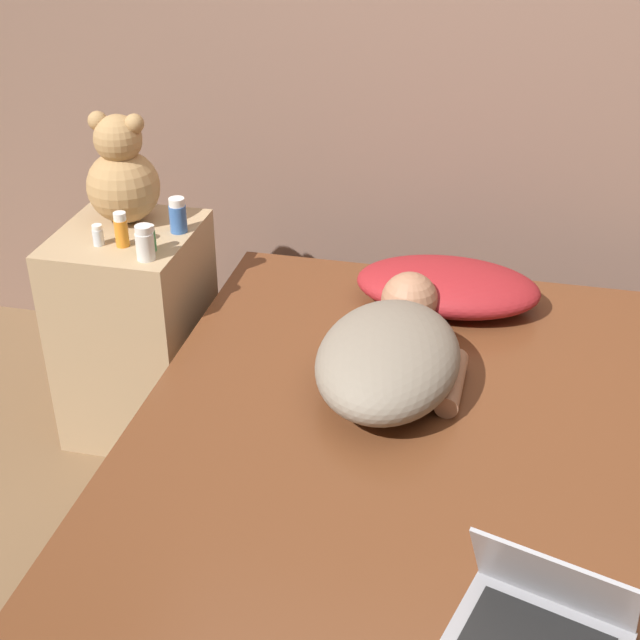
# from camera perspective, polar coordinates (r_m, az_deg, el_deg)

# --- Properties ---
(ground_plane) EXTENTS (12.00, 12.00, 0.00)m
(ground_plane) POSITION_cam_1_polar(r_m,az_deg,el_deg) (2.47, 7.59, -17.78)
(ground_plane) COLOR brown
(wall_back) EXTENTS (8.00, 0.06, 2.60)m
(wall_back) POSITION_cam_1_polar(r_m,az_deg,el_deg) (2.94, 12.20, 19.34)
(wall_back) COLOR #846656
(wall_back) RESTS_ON ground_plane
(bed) EXTENTS (1.60, 1.90, 0.51)m
(bed) POSITION_cam_1_polar(r_m,az_deg,el_deg) (2.29, 8.02, -13.55)
(bed) COLOR #2D2319
(bed) RESTS_ON ground_plane
(nightstand) EXTENTS (0.41, 0.45, 0.70)m
(nightstand) POSITION_cam_1_polar(r_m,az_deg,el_deg) (2.93, -11.67, -0.68)
(nightstand) COLOR tan
(nightstand) RESTS_ON ground_plane
(pillow) EXTENTS (0.55, 0.34, 0.12)m
(pillow) POSITION_cam_1_polar(r_m,az_deg,el_deg) (2.69, 8.16, 2.15)
(pillow) COLOR maroon
(pillow) RESTS_ON bed
(person_lying) EXTENTS (0.38, 0.69, 0.19)m
(person_lying) POSITION_cam_1_polar(r_m,az_deg,el_deg) (2.30, 4.64, -2.06)
(person_lying) COLOR gray
(person_lying) RESTS_ON bed
(laptop) EXTENTS (0.36, 0.30, 0.21)m
(laptop) POSITION_cam_1_polar(r_m,az_deg,el_deg) (1.73, 14.09, -18.14)
(laptop) COLOR #9E9EA3
(laptop) RESTS_ON bed
(teddy_bear) EXTENTS (0.22, 0.22, 0.34)m
(teddy_bear) POSITION_cam_1_polar(r_m,az_deg,el_deg) (2.80, -12.55, 9.04)
(teddy_bear) COLOR tan
(teddy_bear) RESTS_ON nightstand
(bottle_orange) EXTENTS (0.04, 0.04, 0.10)m
(bottle_orange) POSITION_cam_1_polar(r_m,az_deg,el_deg) (2.66, -12.60, 5.65)
(bottle_orange) COLOR orange
(bottle_orange) RESTS_ON nightstand
(bottle_white) EXTENTS (0.05, 0.05, 0.10)m
(bottle_white) POSITION_cam_1_polar(r_m,az_deg,el_deg) (2.57, -11.15, 4.86)
(bottle_white) COLOR white
(bottle_white) RESTS_ON nightstand
(bottle_blue) EXTENTS (0.05, 0.05, 0.11)m
(bottle_blue) POSITION_cam_1_polar(r_m,az_deg,el_deg) (2.72, -9.09, 6.62)
(bottle_blue) COLOR #3866B2
(bottle_blue) RESTS_ON nightstand
(bottle_clear) EXTENTS (0.03, 0.03, 0.06)m
(bottle_clear) POSITION_cam_1_polar(r_m,az_deg,el_deg) (2.70, -14.02, 5.29)
(bottle_clear) COLOR silver
(bottle_clear) RESTS_ON nightstand
(bottle_green) EXTENTS (0.03, 0.03, 0.08)m
(bottle_green) POSITION_cam_1_polar(r_m,az_deg,el_deg) (2.62, -10.83, 5.15)
(bottle_green) COLOR #3D8E4C
(bottle_green) RESTS_ON nightstand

